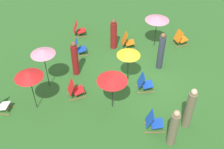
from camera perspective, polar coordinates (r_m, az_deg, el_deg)
ground_plane at (r=12.43m, az=5.51°, el=-1.34°), size 40.00×40.00×0.00m
deckchair_0 at (r=15.36m, az=-7.07°, el=9.33°), size 0.52×0.79×0.83m
deckchair_2 at (r=14.94m, az=14.11°, el=7.36°), size 0.66×0.86×0.83m
deckchair_4 at (r=11.80m, az=6.74°, el=-1.76°), size 0.50×0.77×0.83m
deckchair_5 at (r=10.36m, az=8.63°, el=-9.74°), size 0.55×0.81×0.83m
deckchair_6 at (r=13.87m, az=-6.99°, el=5.55°), size 0.53×0.79×0.83m
deckchair_7 at (r=11.53m, az=-7.80°, el=-3.10°), size 0.65×0.85×0.83m
deckchair_8 at (r=14.30m, az=3.20°, el=7.00°), size 0.48×0.76×0.83m
umbrella_0 at (r=10.44m, az=-17.11°, el=0.05°), size 1.07×1.07×1.92m
umbrella_1 at (r=11.30m, az=-14.30°, el=4.61°), size 1.01×1.01×1.97m
umbrella_2 at (r=10.18m, az=0.06°, el=-0.79°), size 1.19×1.19×1.66m
umbrella_3 at (r=11.35m, az=3.51°, el=4.64°), size 0.99×0.99×1.76m
umbrella_4 at (r=13.92m, az=9.46°, el=11.55°), size 1.21×1.21×1.74m
person_0 at (r=9.74m, az=12.73°, el=-10.95°), size 0.44×0.44×1.67m
person_1 at (r=10.33m, az=15.91°, el=-6.99°), size 0.43×0.43×1.88m
person_2 at (r=12.77m, az=10.22°, el=4.69°), size 0.31×0.31×1.90m
person_3 at (r=14.03m, az=0.34°, el=8.32°), size 0.41×0.41×1.66m
person_4 at (r=12.36m, az=-7.76°, el=3.25°), size 0.43×0.43×1.76m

